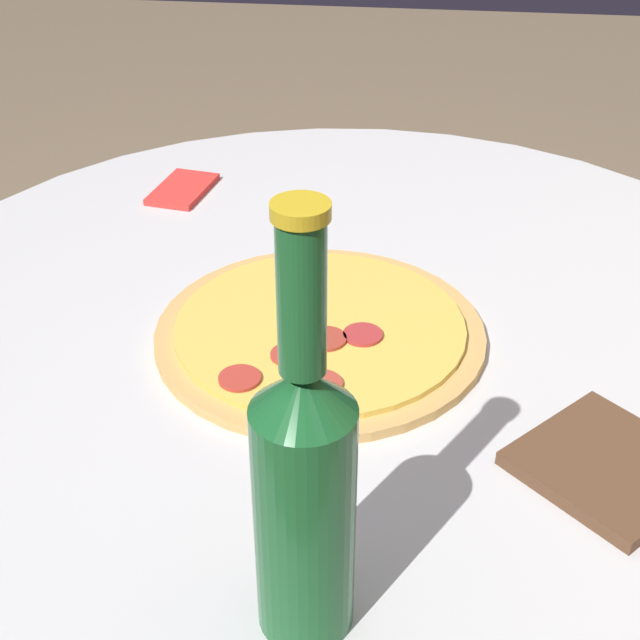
{
  "coord_description": "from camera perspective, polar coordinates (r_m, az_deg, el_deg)",
  "views": [
    {
      "loc": [
        0.76,
        0.06,
        1.17
      ],
      "look_at": [
        0.05,
        -0.02,
        0.71
      ],
      "focal_mm": 50.0,
      "sensor_mm": 36.0,
      "label": 1
    }
  ],
  "objects": [
    {
      "name": "table",
      "position": [
        1.01,
        1.79,
        -7.53
      ],
      "size": [
        1.01,
        1.01,
        0.69
      ],
      "color": "silver",
      "rests_on": "ground_plane"
    },
    {
      "name": "beer_bottle",
      "position": [
        0.54,
        -1.02,
        -10.81
      ],
      "size": [
        0.06,
        0.06,
        0.3
      ],
      "color": "#195628",
      "rests_on": "table"
    },
    {
      "name": "napkin",
      "position": [
        1.16,
        -8.78,
        8.28
      ],
      "size": [
        0.11,
        0.08,
        0.01
      ],
      "color": "red",
      "rests_on": "table"
    },
    {
      "name": "pizza",
      "position": [
        0.86,
        -0.01,
        -0.71
      ],
      "size": [
        0.32,
        0.32,
        0.02
      ],
      "color": "tan",
      "rests_on": "table"
    }
  ]
}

